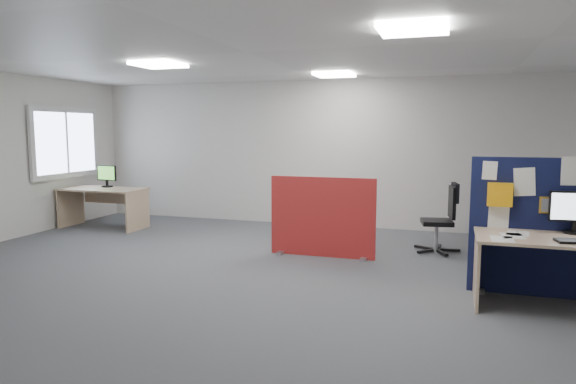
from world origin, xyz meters
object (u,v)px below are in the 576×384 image
(monitor_main, at_px, (575,210))
(office_chair, at_px, (444,214))
(monitor_second, at_px, (107,175))
(second_desk, at_px, (104,198))
(navy_divider, at_px, (558,228))
(red_divider, at_px, (322,218))

(monitor_main, relative_size, office_chair, 0.50)
(monitor_main, bearing_deg, monitor_second, 157.62)
(monitor_main, bearing_deg, second_desk, 158.70)
(second_desk, bearing_deg, navy_divider, -14.73)
(red_divider, xyz_separation_m, office_chair, (1.63, 0.77, 0.02))
(navy_divider, bearing_deg, monitor_second, 164.17)
(monitor_main, bearing_deg, navy_divider, 129.77)
(red_divider, height_order, office_chair, red_divider)
(navy_divider, relative_size, office_chair, 1.80)
(navy_divider, bearing_deg, office_chair, 123.69)
(monitor_main, bearing_deg, red_divider, 153.36)
(monitor_main, distance_m, monitor_second, 7.63)
(navy_divider, xyz_separation_m, monitor_main, (0.13, -0.12, 0.21))
(second_desk, xyz_separation_m, office_chair, (5.97, -0.12, 0.02))
(navy_divider, distance_m, red_divider, 2.98)
(navy_divider, xyz_separation_m, office_chair, (-1.17, 1.76, -0.19))
(navy_divider, height_order, monitor_second, navy_divider)
(red_divider, distance_m, monitor_second, 4.53)
(red_divider, relative_size, second_desk, 1.00)
(navy_divider, distance_m, monitor_second, 7.48)
(monitor_main, xyz_separation_m, red_divider, (-2.93, 1.11, -0.42))
(office_chair, bearing_deg, second_desk, 168.89)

